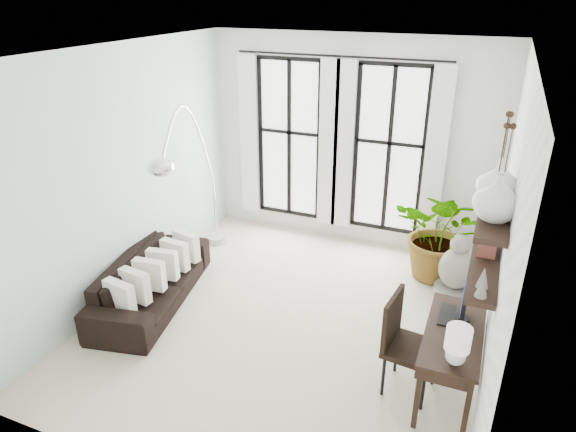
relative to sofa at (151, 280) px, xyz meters
The scene contains 16 objects.
floor 1.85m from the sofa, ahead, with size 5.00×5.00×0.00m, color beige.
ceiling 3.41m from the sofa, ahead, with size 5.00×5.00×0.00m, color white.
wall_left 1.39m from the sofa, 147.08° to the left, with size 5.00×5.00×0.00m, color silver.
wall_right 4.26m from the sofa, ahead, with size 5.00×5.00×0.00m, color white.
wall_back 3.56m from the sofa, 57.18° to the left, with size 4.50×4.50×0.00m, color white.
windows 3.39m from the sofa, 59.54° to the left, with size 3.26×0.13×2.65m.
wall_shelves 4.16m from the sofa, ahead, with size 0.25×1.30×0.60m.
sofa is the anchor object (origin of this frame).
throw_pillows 0.21m from the sofa, ahead, with size 0.40×1.52×0.40m.
plant 3.95m from the sofa, 31.45° to the left, with size 1.22×1.06×1.35m, color #2D7228.
desk 3.78m from the sofa, ahead, with size 0.54×1.27×1.14m.
desk_chair 3.32m from the sofa, ahead, with size 0.56×0.56×1.06m.
arc_lamp 1.84m from the sofa, 83.81° to the left, with size 0.75×2.14×2.44m.
buddha 3.97m from the sofa, 23.93° to the left, with size 0.51×0.51×0.91m.
vase_a 4.40m from the sofa, ahead, with size 0.37×0.37×0.38m, color white.
vase_b 4.37m from the sofa, ahead, with size 0.37×0.37×0.38m, color white.
Camera 1 is at (2.01, -4.88, 3.79)m, focal length 32.00 mm.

